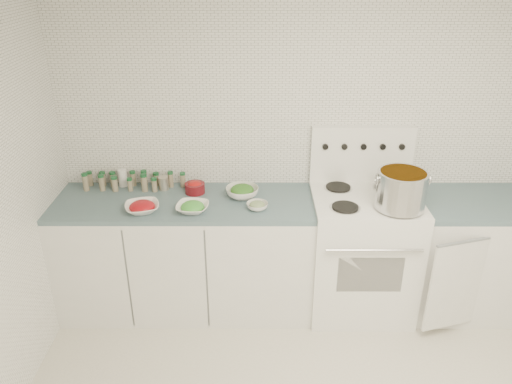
% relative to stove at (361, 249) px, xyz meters
% --- Properties ---
extents(room_walls, '(3.54, 3.04, 2.52)m').
position_rel_stove_xyz_m(room_walls, '(-0.48, -1.19, 1.06)').
color(room_walls, white).
rests_on(room_walls, ground).
extents(counter_left, '(1.85, 0.62, 0.90)m').
position_rel_stove_xyz_m(counter_left, '(-1.30, 0.00, -0.05)').
color(counter_left, white).
rests_on(counter_left, ground).
extents(stove, '(0.76, 0.70, 1.36)m').
position_rel_stove_xyz_m(stove, '(0.00, 0.00, 0.00)').
color(stove, white).
rests_on(stove, ground).
extents(counter_right, '(0.89, 0.74, 0.90)m').
position_rel_stove_xyz_m(counter_right, '(0.82, 0.00, -0.05)').
color(counter_right, white).
rests_on(counter_right, ground).
extents(stock_pot, '(0.36, 0.33, 0.25)m').
position_rel_stove_xyz_m(stock_pot, '(0.18, -0.18, 0.59)').
color(stock_pot, silver).
rests_on(stock_pot, stove).
extents(bowl_tomato, '(0.28, 0.28, 0.08)m').
position_rel_stove_xyz_m(bowl_tomato, '(-1.56, -0.16, 0.44)').
color(bowl_tomato, white).
rests_on(bowl_tomato, counter_left).
extents(bowl_snowpea, '(0.24, 0.24, 0.07)m').
position_rel_stove_xyz_m(bowl_snowpea, '(-1.22, -0.16, 0.43)').
color(bowl_snowpea, white).
rests_on(bowl_snowpea, counter_left).
extents(bowl_broccoli, '(0.26, 0.26, 0.09)m').
position_rel_stove_xyz_m(bowl_broccoli, '(-0.89, 0.07, 0.45)').
color(bowl_broccoli, white).
rests_on(bowl_broccoli, counter_left).
extents(bowl_zucchini, '(0.17, 0.17, 0.06)m').
position_rel_stove_xyz_m(bowl_zucchini, '(-0.78, -0.12, 0.43)').
color(bowl_zucchini, white).
rests_on(bowl_zucchini, counter_left).
extents(bowl_pepper, '(0.15, 0.15, 0.09)m').
position_rel_stove_xyz_m(bowl_pepper, '(-1.24, 0.14, 0.45)').
color(bowl_pepper, '#5E1016').
rests_on(bowl_pepper, counter_left).
extents(salt_canister, '(0.08, 0.08, 0.13)m').
position_rel_stove_xyz_m(salt_canister, '(-1.79, 0.26, 0.47)').
color(salt_canister, white).
rests_on(salt_canister, counter_left).
extents(tin_can, '(0.08, 0.08, 0.10)m').
position_rel_stove_xyz_m(tin_can, '(-1.47, 0.19, 0.45)').
color(tin_can, '#B6AA9A').
rests_on(tin_can, counter_left).
extents(spice_cluster, '(0.75, 0.15, 0.14)m').
position_rel_stove_xyz_m(spice_cluster, '(-1.73, 0.22, 0.46)').
color(spice_cluster, gray).
rests_on(spice_cluster, counter_left).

